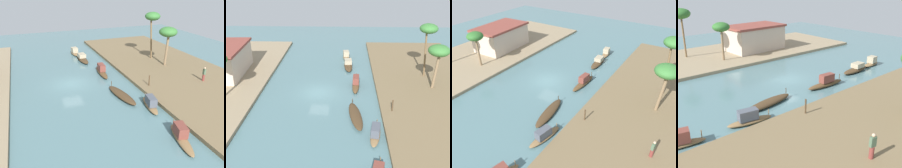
{
  "view_description": "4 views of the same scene",
  "coord_description": "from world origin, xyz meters",
  "views": [
    {
      "loc": [
        -27.0,
        5.05,
        11.67
      ],
      "look_at": [
        -3.33,
        -4.15,
        0.65
      ],
      "focal_mm": 37.88,
      "sensor_mm": 36.0,
      "label": 1
    },
    {
      "loc": [
        -29.37,
        -3.31,
        15.22
      ],
      "look_at": [
        1.35,
        -2.33,
        0.54
      ],
      "focal_mm": 42.85,
      "sensor_mm": 36.0,
      "label": 2
    },
    {
      "loc": [
        -20.48,
        -15.84,
        15.49
      ],
      "look_at": [
        -0.7,
        -3.13,
        0.91
      ],
      "focal_mm": 34.9,
      "sensor_mm": 36.0,
      "label": 3
    },
    {
      "loc": [
        -18.52,
        -22.38,
        10.51
      ],
      "look_at": [
        -2.28,
        -3.41,
        0.95
      ],
      "focal_mm": 42.41,
      "sensor_mm": 36.0,
      "label": 4
    }
  ],
  "objects": [
    {
      "name": "sampan_midstream",
      "position": [
        8.44,
        -3.65,
        0.41
      ],
      "size": [
        4.55,
        1.4,
        1.11
      ],
      "rotation": [
        0.0,
        0.0,
        0.05
      ],
      "color": "#47331E",
      "rests_on": "river_water"
    },
    {
      "name": "riverside_building",
      "position": [
        4.73,
        13.54,
        2.36
      ],
      "size": [
        9.24,
        6.1,
        3.91
      ],
      "rotation": [
        0.0,
        0.0,
        0.05
      ],
      "color": "#C6B29E",
      "rests_on": "riverbank_right"
    },
    {
      "name": "sampan_with_red_awning",
      "position": [
        -5.69,
        -4.38,
        0.27
      ],
      "size": [
        5.45,
        1.9,
        1.02
      ],
      "rotation": [
        0.0,
        0.0,
        0.13
      ],
      "color": "#47331E",
      "rests_on": "river_water"
    },
    {
      "name": "person_on_near_bank",
      "position": [
        -5.87,
        -15.29,
        1.22
      ],
      "size": [
        0.45,
        0.36,
        1.76
      ],
      "rotation": [
        0.0,
        0.0,
        6.06
      ],
      "color": "brown",
      "rests_on": "riverbank_left"
    },
    {
      "name": "palm_tree_right_short",
      "position": [
        -5.62,
        15.99,
        6.45
      ],
      "size": [
        2.67,
        2.67,
        6.91
      ],
      "color": "brown",
      "rests_on": "riverbank_right"
    },
    {
      "name": "sampan_with_tall_canopy",
      "position": [
        12.36,
        -3.32,
        0.46
      ],
      "size": [
        3.35,
        1.31,
        1.25
      ],
      "rotation": [
        0.0,
        0.0,
        0.11
      ],
      "color": "brown",
      "rests_on": "river_water"
    },
    {
      "name": "sampan_near_left_bank",
      "position": [
        -8.88,
        -6.14,
        0.47
      ],
      "size": [
        3.85,
        1.55,
        1.24
      ],
      "rotation": [
        0.0,
        0.0,
        -0.18
      ],
      "color": "brown",
      "rests_on": "river_water"
    },
    {
      "name": "sampan_open_hull",
      "position": [
        1.8,
        -4.62,
        0.49
      ],
      "size": [
        4.87,
        1.18,
        1.39
      ],
      "rotation": [
        0.0,
        0.0,
        -0.06
      ],
      "color": "brown",
      "rests_on": "river_water"
    },
    {
      "name": "river_water",
      "position": [
        0.0,
        0.0,
        0.0
      ],
      "size": [
        69.03,
        69.03,
        0.0
      ],
      "primitive_type": "plane",
      "color": "slate",
      "rests_on": "ground"
    },
    {
      "name": "palm_tree_right_tall",
      "position": [
        -2.23,
        10.94,
        4.85
      ],
      "size": [
        2.33,
        2.33,
        5.24
      ],
      "color": "#7F6647",
      "rests_on": "riverbank_right"
    },
    {
      "name": "riverbank_right",
      "position": [
        0.0,
        14.14,
        0.19
      ],
      "size": [
        40.76,
        14.06,
        0.39
      ],
      "primitive_type": "cube",
      "color": "#937F60",
      "rests_on": "ground"
    },
    {
      "name": "riverbank_left",
      "position": [
        0.0,
        -14.14,
        0.19
      ],
      "size": [
        40.76,
        14.06,
        0.39
      ],
      "primitive_type": "cube",
      "color": "brown",
      "rests_on": "ground"
    },
    {
      "name": "mooring_post",
      "position": [
        -4.76,
        -8.28,
        1.03
      ],
      "size": [
        0.14,
        0.14,
        1.28
      ],
      "primitive_type": "cylinder",
      "color": "#4C3823",
      "rests_on": "riverbank_left"
    }
  ]
}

